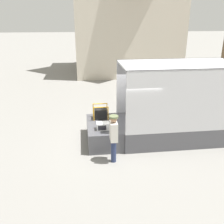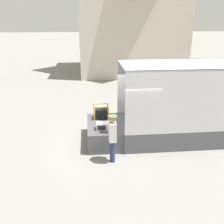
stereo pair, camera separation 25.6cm
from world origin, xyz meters
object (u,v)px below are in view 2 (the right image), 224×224
at_px(portable_generator, 102,113).
at_px(worker_person, 112,134).
at_px(microwave, 103,126).
at_px(box_truck, 214,116).

height_order(portable_generator, worker_person, worker_person).
bearing_deg(portable_generator, microwave, -91.02).
xyz_separation_m(box_truck, microwave, (-4.67, -0.54, -0.01)).
distance_m(box_truck, microwave, 4.70).
height_order(box_truck, microwave, box_truck).
bearing_deg(microwave, box_truck, 6.57).
bearing_deg(box_truck, portable_generator, 173.15).
distance_m(microwave, portable_generator, 1.10).
relative_size(box_truck, worker_person, 3.88).
xyz_separation_m(box_truck, worker_person, (-4.40, -1.60, 0.15)).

